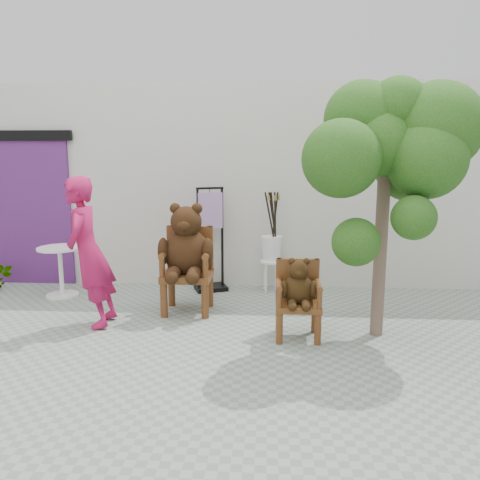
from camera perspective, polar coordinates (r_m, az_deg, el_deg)
The scene contains 10 objects.
ground_plane at distance 4.76m, azimuth -4.21°, elevation -14.02°, with size 60.00×60.00×0.00m, color gray.
back_wall at distance 7.44m, azimuth -1.09°, elevation 6.71°, with size 9.00×1.00×3.00m, color beige.
doorway at distance 7.81m, azimuth -23.98°, elevation 3.53°, with size 1.40×0.11×2.33m.
chair_big at distance 5.87m, azimuth -6.49°, elevation -1.45°, with size 0.68×0.73×1.39m.
chair_small at distance 5.10m, azimuth 7.11°, elevation -6.14°, with size 0.48×0.48×0.89m.
person at distance 5.61m, azimuth -17.96°, elevation -1.49°, with size 0.63×0.41×1.73m, color #AB154A.
cafe_table at distance 7.02m, azimuth -21.03°, elevation -2.93°, with size 0.60×0.60×0.70m.
display_stand at distance 6.84m, azimuth -3.62°, elevation -1.35°, with size 0.55×0.49×1.51m.
stool_bucket at distance 6.77m, azimuth 3.87°, elevation -0.97°, with size 0.32×0.32×1.45m.
tree at distance 5.05m, azimuth 18.60°, elevation 10.67°, with size 1.81×1.35×2.74m.
Camera 1 is at (0.61, -4.30, 1.95)m, focal length 35.00 mm.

